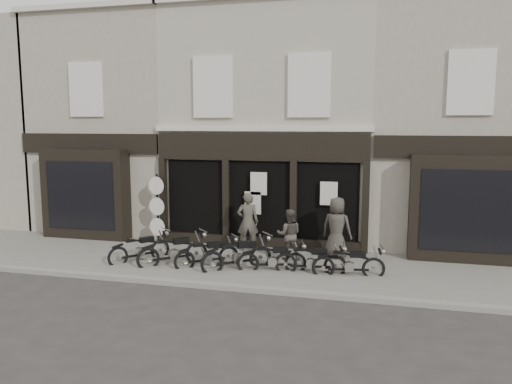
% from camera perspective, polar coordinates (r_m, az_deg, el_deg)
% --- Properties ---
extents(ground_plane, '(90.00, 90.00, 0.00)m').
position_cam_1_polar(ground_plane, '(14.20, -2.45, -9.42)').
color(ground_plane, '#2D2B28').
rests_on(ground_plane, ground).
extents(pavement, '(30.00, 4.20, 0.12)m').
position_cam_1_polar(pavement, '(15.01, -1.46, -8.21)').
color(pavement, '#615C56').
rests_on(pavement, ground_plane).
extents(kerb, '(30.00, 0.25, 0.13)m').
position_cam_1_polar(kerb, '(13.05, -4.06, -10.71)').
color(kerb, gray).
rests_on(kerb, ground_plane).
extents(central_building, '(7.30, 6.22, 8.34)m').
position_cam_1_polar(central_building, '(19.33, 2.58, 7.45)').
color(central_building, '#A2998B').
rests_on(central_building, ground).
extents(neighbour_left, '(5.60, 6.73, 8.34)m').
position_cam_1_polar(neighbour_left, '(21.49, -14.41, 7.15)').
color(neighbour_left, '#9C9784').
rests_on(neighbour_left, ground).
extents(neighbour_right, '(5.60, 6.73, 8.34)m').
position_cam_1_polar(neighbour_right, '(19.04, 21.75, 6.78)').
color(neighbour_right, '#9C9784').
rests_on(neighbour_right, ground).
extents(motorcycle_0, '(1.42, 1.72, 0.96)m').
position_cam_1_polar(motorcycle_0, '(15.57, -13.08, -6.60)').
color(motorcycle_0, black).
rests_on(motorcycle_0, ground).
extents(motorcycle_1, '(1.77, 1.63, 1.04)m').
position_cam_1_polar(motorcycle_1, '(14.99, -9.39, -6.95)').
color(motorcycle_1, black).
rests_on(motorcycle_1, ground).
extents(motorcycle_2, '(1.67, 1.41, 0.94)m').
position_cam_1_polar(motorcycle_2, '(14.67, -5.55, -7.36)').
color(motorcycle_2, black).
rests_on(motorcycle_2, ground).
extents(motorcycle_3, '(1.82, 1.61, 1.05)m').
position_cam_1_polar(motorcycle_3, '(14.33, -2.10, -7.52)').
color(motorcycle_3, black).
rests_on(motorcycle_3, ground).
extents(motorcycle_4, '(1.92, 0.76, 0.94)m').
position_cam_1_polar(motorcycle_4, '(14.16, 1.91, -7.90)').
color(motorcycle_4, black).
rests_on(motorcycle_4, ground).
extents(motorcycle_5, '(2.01, 0.55, 0.96)m').
position_cam_1_polar(motorcycle_5, '(14.04, 6.33, -8.04)').
color(motorcycle_5, black).
rests_on(motorcycle_5, ground).
extents(motorcycle_6, '(1.97, 0.62, 0.95)m').
position_cam_1_polar(motorcycle_6, '(13.91, 10.62, -8.30)').
color(motorcycle_6, black).
rests_on(motorcycle_6, ground).
extents(man_left, '(0.78, 0.61, 1.90)m').
position_cam_1_polar(man_left, '(16.07, -0.95, -3.43)').
color(man_left, '#433F37').
rests_on(man_left, pavement).
extents(man_centre, '(0.84, 0.71, 1.55)m').
position_cam_1_polar(man_centre, '(15.10, 3.79, -4.87)').
color(man_centre, '#413A34').
rests_on(man_centre, pavement).
extents(man_right, '(1.04, 0.80, 1.88)m').
position_cam_1_polar(man_right, '(15.43, 9.21, -4.05)').
color(man_right, '#37342E').
rests_on(man_right, pavement).
extents(advert_sign_post, '(0.61, 0.39, 2.51)m').
position_cam_1_polar(advert_sign_post, '(17.32, -11.20, -2.24)').
color(advert_sign_post, black).
rests_on(advert_sign_post, ground).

